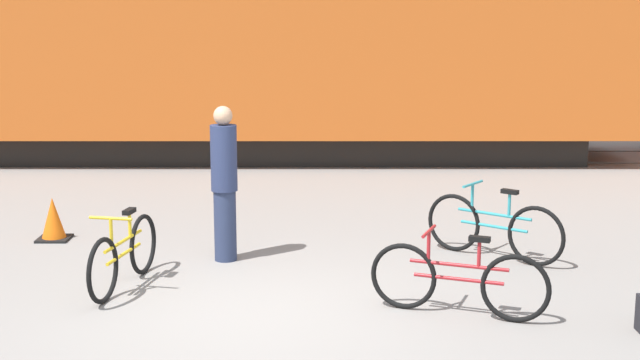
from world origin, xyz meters
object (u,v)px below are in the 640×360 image
(bicycle_maroon, at_px, (461,280))
(freight_train, at_px, (288,12))
(bicycle_yellow, at_px, (126,255))
(traffic_cone, at_px, (56,220))
(bicycle_teal, at_px, (496,228))
(person_in_navy, at_px, (227,183))

(bicycle_maroon, bearing_deg, freight_train, 102.22)
(bicycle_yellow, distance_m, traffic_cone, 2.38)
(bicycle_teal, distance_m, bicycle_maroon, 2.12)
(bicycle_teal, distance_m, person_in_navy, 3.21)
(bicycle_yellow, bearing_deg, freight_train, 80.34)
(person_in_navy, relative_size, traffic_cone, 3.31)
(bicycle_yellow, bearing_deg, traffic_cone, 124.09)
(person_in_navy, height_order, traffic_cone, person_in_navy)
(bicycle_maroon, bearing_deg, bicycle_teal, 70.10)
(freight_train, relative_size, bicycle_yellow, 25.13)
(traffic_cone, bearing_deg, freight_train, 66.55)
(freight_train, bearing_deg, bicycle_teal, -69.35)
(person_in_navy, distance_m, traffic_cone, 2.57)
(bicycle_maroon, height_order, person_in_navy, person_in_navy)
(bicycle_maroon, distance_m, traffic_cone, 5.52)
(bicycle_teal, height_order, bicycle_maroon, bicycle_teal)
(bicycle_yellow, xyz_separation_m, traffic_cone, (-1.33, 1.97, -0.10))
(bicycle_teal, bearing_deg, traffic_cone, 171.13)
(bicycle_yellow, bearing_deg, bicycle_teal, 15.19)
(bicycle_yellow, bearing_deg, bicycle_maroon, -14.38)
(bicycle_teal, bearing_deg, person_in_navy, -178.63)
(person_in_navy, bearing_deg, bicycle_maroon, -48.71)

